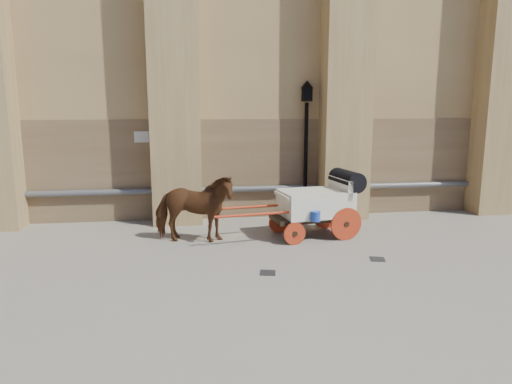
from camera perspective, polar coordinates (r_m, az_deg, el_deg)
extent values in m
plane|color=slate|center=(10.26, -4.59, -8.53)|extent=(90.00, 90.00, 0.00)
cube|color=olive|center=(14.18, 2.46, 3.04)|extent=(44.00, 0.35, 3.00)
cylinder|color=#59595B|center=(14.01, 2.63, 0.47)|extent=(42.00, 0.18, 0.18)
cube|color=beige|center=(13.76, -14.11, 6.70)|extent=(0.42, 0.04, 0.32)
imported|color=brown|center=(11.45, -7.82, -2.07)|extent=(2.18, 1.29, 1.73)
cube|color=black|center=(12.04, 6.97, -3.13)|extent=(2.18, 1.24, 0.11)
cube|color=silver|center=(12.00, 7.42, -1.36)|extent=(1.94, 1.43, 0.66)
cube|color=silver|center=(12.23, 10.48, 0.57)|extent=(0.32, 1.18, 0.52)
cube|color=silver|center=(11.66, 3.86, -0.47)|extent=(0.48, 1.07, 0.09)
cylinder|color=black|center=(12.28, 11.29, 1.47)|extent=(0.70, 1.24, 0.53)
cylinder|color=#B83116|center=(11.86, 11.21, -3.94)|extent=(0.84, 0.19, 0.84)
cylinder|color=#B83116|center=(12.87, 8.80, -2.73)|extent=(0.84, 0.19, 0.84)
cylinder|color=#B83116|center=(11.32, 4.84, -5.21)|extent=(0.56, 0.14, 0.56)
cylinder|color=#B83116|center=(12.37, 2.87, -3.82)|extent=(0.56, 0.14, 0.56)
cylinder|color=#B83116|center=(11.07, 0.50, -2.78)|extent=(2.23, 0.41, 0.07)
cylinder|color=#B83116|center=(11.86, -0.70, -1.88)|extent=(2.23, 0.41, 0.07)
cylinder|color=#2045AF|center=(11.34, 7.44, -3.02)|extent=(0.24, 0.24, 0.24)
cylinder|color=black|center=(13.99, 6.23, 3.89)|extent=(0.12, 0.12, 3.48)
cone|color=black|center=(14.26, 6.10, -2.38)|extent=(0.35, 0.35, 0.35)
cube|color=black|center=(13.90, 6.39, 12.03)|extent=(0.27, 0.27, 0.41)
cone|color=black|center=(13.92, 6.42, 13.23)|extent=(0.39, 0.39, 0.23)
cube|color=black|center=(9.50, 1.47, -10.05)|extent=(0.38, 0.38, 0.01)
cube|color=black|center=(10.64, 14.94, -8.11)|extent=(0.39, 0.39, 0.01)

